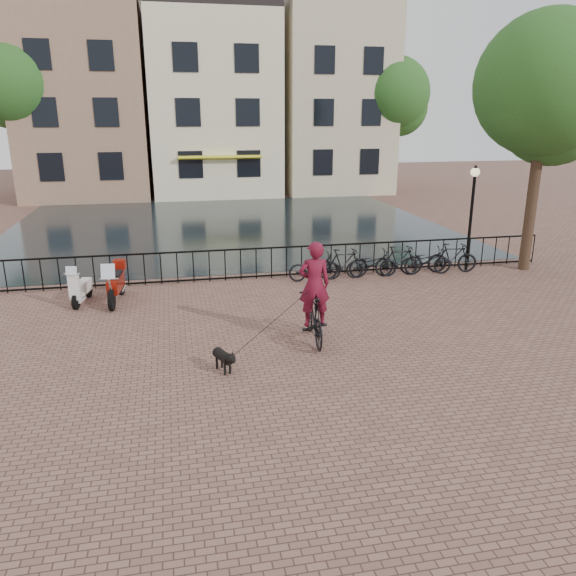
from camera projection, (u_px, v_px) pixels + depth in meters
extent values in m
plane|color=brown|center=(320.00, 393.00, 10.72)|extent=(100.00, 100.00, 0.00)
plane|color=black|center=(227.00, 225.00, 26.89)|extent=(20.00, 20.00, 0.00)
cube|color=black|center=(256.00, 249.00, 17.90)|extent=(20.00, 0.05, 0.05)
cube|color=black|center=(256.00, 276.00, 18.17)|extent=(20.00, 0.05, 0.05)
cube|color=#88644F|center=(85.00, 99.00, 35.51)|extent=(7.50, 9.00, 12.00)
cube|color=beige|center=(212.00, 108.00, 37.22)|extent=(8.00, 9.00, 11.00)
cube|color=black|center=(208.00, 10.00, 35.47)|extent=(8.00, 9.00, 0.80)
cube|color=yellow|center=(220.00, 158.00, 33.69)|extent=(5.00, 0.60, 0.15)
cube|color=#B9AF89|center=(328.00, 97.00, 38.57)|extent=(7.00, 9.00, 12.50)
cylinder|color=black|center=(21.00, 149.00, 32.87)|extent=(0.36, 0.36, 6.30)
sphere|color=#28531B|center=(12.00, 84.00, 31.80)|extent=(5.04, 5.04, 5.04)
cylinder|color=black|center=(534.00, 187.00, 18.51)|extent=(0.36, 0.36, 5.60)
sphere|color=#28531B|center=(547.00, 84.00, 17.56)|extent=(4.48, 4.48, 4.48)
cylinder|color=black|center=(390.00, 147.00, 37.42)|extent=(0.36, 0.36, 5.95)
sphere|color=#28531B|center=(393.00, 94.00, 36.41)|extent=(4.76, 4.76, 4.76)
cylinder|color=black|center=(470.00, 224.00, 18.76)|extent=(0.10, 0.10, 3.20)
sphere|color=beige|center=(475.00, 172.00, 18.25)|extent=(0.30, 0.30, 0.30)
imported|color=black|center=(314.00, 316.00, 13.03)|extent=(0.70, 2.07, 1.22)
imported|color=maroon|center=(314.00, 276.00, 12.74)|extent=(0.91, 0.63, 2.40)
imported|color=black|center=(315.00, 267.00, 17.85)|extent=(1.72, 0.61, 0.90)
imported|color=black|center=(344.00, 264.00, 18.03)|extent=(1.68, 0.52, 1.00)
imported|color=black|center=(372.00, 264.00, 18.23)|extent=(1.73, 0.63, 0.90)
imported|color=black|center=(399.00, 261.00, 18.40)|extent=(1.66, 0.47, 1.00)
imported|color=black|center=(426.00, 261.00, 18.60)|extent=(1.77, 0.78, 0.90)
imported|color=black|center=(452.00, 258.00, 18.77)|extent=(1.72, 0.73, 1.00)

